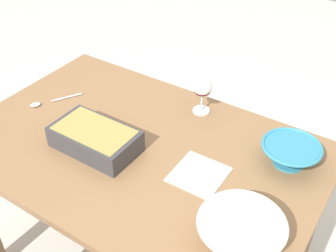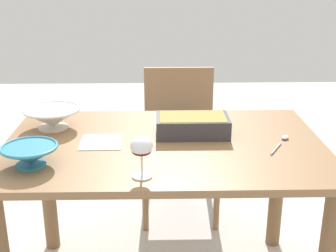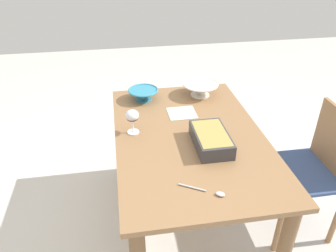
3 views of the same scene
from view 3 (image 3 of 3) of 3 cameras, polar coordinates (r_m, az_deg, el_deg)
name	(u,v)px [view 3 (image 3 of 3)]	position (r m, az deg, el deg)	size (l,w,h in m)	color
ground_plane	(186,223)	(2.48, 3.12, -16.46)	(8.00, 8.00, 0.00)	beige
dining_table	(189,153)	(2.06, 3.62, -4.72)	(1.36, 0.88, 0.76)	olive
chair	(313,167)	(2.35, 23.71, -6.45)	(0.45, 0.43, 0.88)	#334772
wine_glass	(132,117)	(1.95, -6.20, 1.56)	(0.08, 0.08, 0.15)	white
casserole_dish	(211,139)	(1.87, 7.45, -2.17)	(0.32, 0.18, 0.09)	#38383D
mixing_bowl	(143,94)	(2.36, -4.28, 5.54)	(0.21, 0.21, 0.08)	teal
small_bowl	(200,89)	(2.43, 5.60, 6.45)	(0.26, 0.26, 0.10)	white
serving_spoon	(211,192)	(1.59, 7.47, -11.23)	(0.13, 0.21, 0.01)	silver
napkin	(182,113)	(2.20, 2.41, 2.26)	(0.18, 0.18, 0.00)	#B2CCB7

